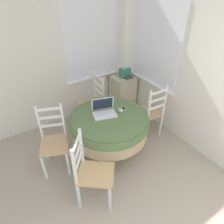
{
  "coord_description": "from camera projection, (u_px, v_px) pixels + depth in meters",
  "views": [
    {
      "loc": [
        -0.73,
        0.0,
        2.47
      ],
      "look_at": [
        0.71,
        2.23,
        0.66
      ],
      "focal_mm": 32.0,
      "sensor_mm": 36.0,
      "label": 1
    }
  ],
  "objects": [
    {
      "name": "corner_room_shell",
      "position": [
        136.0,
        74.0,
        2.94
      ],
      "size": [
        4.09,
        5.23,
        2.55
      ],
      "color": "white",
      "rests_on": "ground_plane"
    },
    {
      "name": "round_dining_table",
      "position": [
        109.0,
        124.0,
        3.08
      ],
      "size": [
        1.21,
        1.21,
        0.73
      ],
      "color": "#4C3D2D",
      "rests_on": "ground_plane"
    },
    {
      "name": "laptop",
      "position": [
        104.0,
        111.0,
        3.03
      ],
      "size": [
        0.4,
        0.35,
        0.24
      ],
      "color": "white",
      "rests_on": "round_dining_table"
    },
    {
      "name": "computer_mouse",
      "position": [
        121.0,
        110.0,
        3.08
      ],
      "size": [
        0.07,
        0.1,
        0.05
      ],
      "color": "silver",
      "rests_on": "round_dining_table"
    },
    {
      "name": "cell_phone",
      "position": [
        124.0,
        108.0,
        3.16
      ],
      "size": [
        0.06,
        0.11,
        0.01
      ],
      "color": "#B2B7BC",
      "rests_on": "round_dining_table"
    },
    {
      "name": "dining_chair_near_back_window",
      "position": [
        93.0,
        102.0,
        3.8
      ],
      "size": [
        0.46,
        0.41,
        1.01
      ],
      "color": "tan",
      "rests_on": "ground_plane"
    },
    {
      "name": "dining_chair_near_right_window",
      "position": [
        150.0,
        112.0,
        3.53
      ],
      "size": [
        0.41,
        0.46,
        1.01
      ],
      "color": "tan",
      "rests_on": "ground_plane"
    },
    {
      "name": "dining_chair_camera_near",
      "position": [
        92.0,
        173.0,
        2.45
      ],
      "size": [
        0.58,
        0.58,
        1.01
      ],
      "color": "tan",
      "rests_on": "ground_plane"
    },
    {
      "name": "dining_chair_left_flank",
      "position": [
        54.0,
        141.0,
        2.91
      ],
      "size": [
        0.52,
        0.55,
        1.01
      ],
      "color": "tan",
      "rests_on": "ground_plane"
    },
    {
      "name": "corner_cabinet",
      "position": [
        123.0,
        92.0,
        4.37
      ],
      "size": [
        0.47,
        0.46,
        0.73
      ],
      "color": "beige",
      "rests_on": "ground_plane"
    },
    {
      "name": "storage_box",
      "position": [
        125.0,
        72.0,
        4.11
      ],
      "size": [
        0.21,
        0.14,
        0.18
      ],
      "color": "#387A5B",
      "rests_on": "corner_cabinet"
    },
    {
      "name": "book_on_cabinet",
      "position": [
        126.0,
        76.0,
        4.13
      ],
      "size": [
        0.18,
        0.26,
        0.02
      ],
      "color": "#3F3F44",
      "rests_on": "corner_cabinet"
    }
  ]
}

